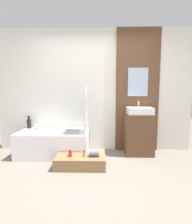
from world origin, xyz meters
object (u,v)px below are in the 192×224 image
at_px(sink, 139,111).
at_px(vase_tall_dark, 29,123).
at_px(bottle_soap_primary, 70,154).
at_px(bottle_soap_secondary, 84,154).
at_px(wooden_step_bench, 80,162).
at_px(vase_round_light, 36,126).
at_px(bathtub, 54,143).

xyz_separation_m(sink, vase_tall_dark, (-2.33, 0.15, -0.30)).
distance_m(bottle_soap_primary, bottle_soap_secondary, 0.23).
bearing_deg(bottle_soap_primary, bottle_soap_secondary, -0.00).
distance_m(wooden_step_bench, sink, 1.55).
xyz_separation_m(wooden_step_bench, vase_tall_dark, (-1.20, 0.84, 0.51)).
bearing_deg(bottle_soap_primary, vase_round_light, 136.09).
xyz_separation_m(wooden_step_bench, bottle_soap_primary, (-0.17, 0.00, 0.15)).
height_order(wooden_step_bench, vase_tall_dark, vase_tall_dark).
height_order(bathtub, sink, sink).
height_order(bathtub, vase_round_light, vase_round_light).
relative_size(sink, bottle_soap_secondary, 4.80).
bearing_deg(bottle_soap_secondary, bottle_soap_primary, 180.00).
bearing_deg(bathtub, bottle_soap_primary, -53.10).
xyz_separation_m(wooden_step_bench, vase_round_light, (-1.04, 0.84, 0.44)).
relative_size(wooden_step_bench, bottle_soap_primary, 7.73).
relative_size(bottle_soap_primary, bottle_soap_secondary, 1.07).
distance_m(sink, bottle_soap_secondary, 1.43).
xyz_separation_m(vase_tall_dark, bottle_soap_secondary, (1.26, -0.84, -0.36)).
height_order(vase_tall_dark, bottle_soap_primary, vase_tall_dark).
xyz_separation_m(bottle_soap_primary, bottle_soap_secondary, (0.23, -0.00, -0.00)).
height_order(vase_tall_dark, vase_round_light, vase_tall_dark).
relative_size(vase_tall_dark, vase_round_light, 2.89).
distance_m(bathtub, vase_round_light, 0.59).
distance_m(bathtub, bottle_soap_primary, 0.72).
bearing_deg(vase_tall_dark, sink, -3.80).
bearing_deg(wooden_step_bench, bottle_soap_secondary, -0.00).
height_order(wooden_step_bench, vase_round_light, vase_round_light).
relative_size(wooden_step_bench, bottle_soap_secondary, 8.24).
bearing_deg(wooden_step_bench, sink, 31.41).
bearing_deg(vase_round_light, sink, -3.98).
xyz_separation_m(bathtub, bottle_soap_primary, (0.43, -0.58, -0.00)).
relative_size(bathtub, bottle_soap_primary, 12.57).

